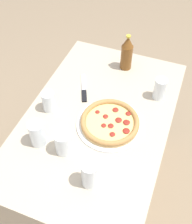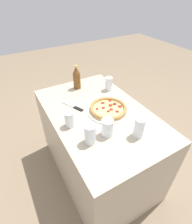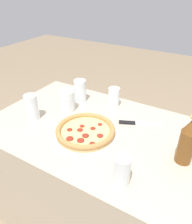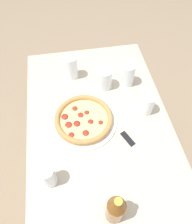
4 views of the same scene
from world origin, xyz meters
name	(u,v)px [view 1 (image 1 of 4)]	position (x,y,z in m)	size (l,w,h in m)	color
ground_plane	(97,184)	(0.00, 0.00, 0.00)	(8.00, 8.00, 0.00)	#847056
table	(97,156)	(0.00, 0.00, 0.36)	(1.11, 0.70, 0.73)	#B7A88E
pizza_pepperoni	(110,122)	(-0.02, -0.07, 0.74)	(0.32, 0.32, 0.04)	silver
glass_iced_tea	(64,143)	(-0.23, 0.07, 0.78)	(0.08, 0.08, 0.12)	white
glass_lemonade	(49,102)	(-0.03, 0.25, 0.77)	(0.07, 0.07, 0.11)	white
glass_cola	(90,175)	(-0.34, -0.09, 0.79)	(0.07, 0.07, 0.14)	white
glass_water	(37,135)	(-0.24, 0.20, 0.78)	(0.07, 0.07, 0.13)	white
glass_orange_juice	(160,90)	(0.25, -0.25, 0.78)	(0.06, 0.06, 0.12)	white
beer_bottle	(127,53)	(0.42, -0.02, 0.83)	(0.07, 0.07, 0.22)	brown
knife	(84,89)	(0.16, 0.14, 0.73)	(0.20, 0.11, 0.01)	black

